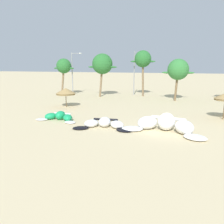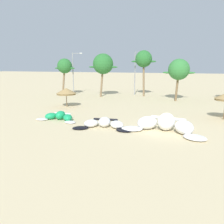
{
  "view_description": "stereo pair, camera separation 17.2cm",
  "coord_description": "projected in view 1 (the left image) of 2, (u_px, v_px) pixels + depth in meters",
  "views": [
    {
      "loc": [
        1.11,
        -21.05,
        6.12
      ],
      "look_at": [
        -5.31,
        2.0,
        1.0
      ],
      "focal_mm": 36.61,
      "sensor_mm": 36.0,
      "label": 1
    },
    {
      "loc": [
        1.28,
        -21.01,
        6.12
      ],
      "look_at": [
        -5.31,
        2.0,
        1.0
      ],
      "focal_mm": 36.61,
      "sensor_mm": 36.0,
      "label": 2
    }
  ],
  "objects": [
    {
      "name": "ground_plane",
      "position": [
        161.0,
        130.0,
        21.4
      ],
      "size": [
        260.0,
        260.0,
        0.0
      ],
      "primitive_type": "plane",
      "color": "beige"
    },
    {
      "name": "kite_far_left",
      "position": [
        59.0,
        117.0,
        25.04
      ],
      "size": [
        5.1,
        2.56,
        0.96
      ],
      "color": "white",
      "rests_on": "ground"
    },
    {
      "name": "kite_left",
      "position": [
        104.0,
        124.0,
        22.14
      ],
      "size": [
        6.0,
        3.05,
        0.97
      ],
      "color": "black",
      "rests_on": "ground"
    },
    {
      "name": "kite_left_of_center",
      "position": [
        165.0,
        125.0,
        20.92
      ],
      "size": [
        7.82,
        4.44,
        1.62
      ],
      "color": "white",
      "rests_on": "ground"
    },
    {
      "name": "beach_umbrella_near_van",
      "position": [
        66.0,
        91.0,
        32.26
      ],
      "size": [
        2.81,
        2.81,
        2.7
      ],
      "color": "brown",
      "rests_on": "ground"
    },
    {
      "name": "palm_leftmost",
      "position": [
        64.0,
        66.0,
        43.44
      ],
      "size": [
        4.2,
        2.8,
        7.02
      ],
      "color": "#7F6647",
      "rests_on": "ground"
    },
    {
      "name": "palm_left",
      "position": [
        102.0,
        64.0,
        41.27
      ],
      "size": [
        5.54,
        3.69,
        7.86
      ],
      "color": "#7F6647",
      "rests_on": "ground"
    },
    {
      "name": "palm_left_of_gap",
      "position": [
        143.0,
        59.0,
        42.03
      ],
      "size": [
        4.63,
        3.09,
        8.46
      ],
      "color": "#7F6647",
      "rests_on": "ground"
    },
    {
      "name": "palm_center_left",
      "position": [
        178.0,
        70.0,
        36.94
      ],
      "size": [
        5.11,
        3.41,
        6.85
      ],
      "color": "brown",
      "rests_on": "ground"
    },
    {
      "name": "lamppost_west",
      "position": [
        73.0,
        71.0,
        44.28
      ],
      "size": [
        2.13,
        0.24,
        8.12
      ],
      "color": "gray",
      "rests_on": "ground"
    },
    {
      "name": "lamppost_west_center",
      "position": [
        135.0,
        71.0,
        44.03
      ],
      "size": [
        2.03,
        0.24,
        8.32
      ],
      "color": "gray",
      "rests_on": "ground"
    }
  ]
}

